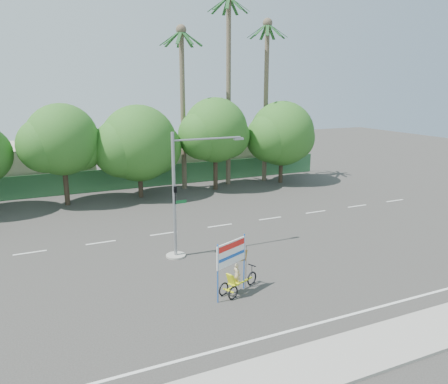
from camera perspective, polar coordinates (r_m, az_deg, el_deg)
name	(u,v)px	position (r m, az deg, el deg)	size (l,w,h in m)	color
ground	(248,276)	(22.54, 3.13, -10.90)	(120.00, 120.00, 0.00)	#33302D
sidewalk_near	(346,357)	(17.08, 15.59, -20.00)	(50.00, 2.40, 0.12)	gray
fence	(142,177)	(41.60, -10.66, 1.93)	(38.00, 0.08, 2.00)	#336B3D
building_left	(24,167)	(44.73, -24.69, 3.03)	(12.00, 8.00, 4.00)	beige
building_right	(203,156)	(48.08, -2.72, 4.72)	(14.00, 8.00, 3.60)	beige
tree_left	(62,142)	(36.45, -20.44, 6.11)	(6.66, 5.60, 8.07)	#473828
tree_center	(138,145)	(37.42, -11.16, 5.98)	(7.62, 6.40, 7.85)	#473828
tree_right	(215,133)	(39.52, -1.21, 7.77)	(6.90, 5.80, 8.36)	#473828
tree_far_right	(281,135)	(42.81, 7.50, 7.33)	(7.38, 6.20, 7.94)	#473828
palm_tall	(229,73)	(41.51, 0.60, 15.29)	(3.73, 3.79, 17.45)	#70604C
palm_mid	(266,85)	(43.34, 5.53, 13.76)	(3.73, 3.79, 15.45)	#70604C
palm_short	(183,91)	(39.81, -5.44, 12.99)	(3.73, 3.79, 14.45)	#70604C
traffic_signal	(180,206)	(24.18, -5.79, -1.84)	(4.72, 1.10, 7.00)	gray
trike_billboard	(235,271)	(20.36, 1.47, -10.26)	(2.62, 1.34, 2.78)	black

